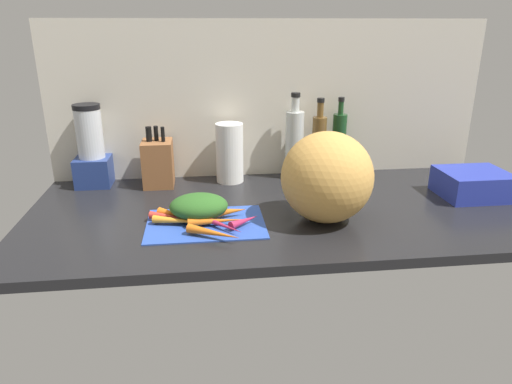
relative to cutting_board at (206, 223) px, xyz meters
The scene contains 21 objects.
ground_plane 29.21cm from the cutting_board, 22.51° to the left, with size 170.00×80.00×3.00cm, color black.
wall_back 63.78cm from the cutting_board, 61.53° to the left, with size 170.00×3.00×60.00cm, color beige.
cutting_board is the anchor object (origin of this frame).
carrot_0 10.66cm from the cutting_board, 158.75° to the left, with size 2.87×2.87×10.75cm, color orange.
carrot_1 7.03cm from the cutting_board, 48.60° to the right, with size 2.13×2.13×16.63cm, color #B2264C.
carrot_2 11.69cm from the cutting_board, 79.61° to the right, with size 2.75×2.75×16.64cm, color orange.
carrot_3 12.31cm from the cutting_board, 16.81° to the right, with size 2.56×2.56×10.91cm, color #B2264C.
carrot_4 4.44cm from the cutting_board, 39.14° to the right, with size 2.49×2.49×17.16cm, color orange.
carrot_5 8.55cm from the cutting_board, 25.37° to the left, with size 3.32×3.32×11.27cm, color orange.
carrot_6 12.22cm from the cutting_board, 166.62° to the left, with size 2.51×2.51×11.18cm, color red.
carrot_7 8.24cm from the cutting_board, behind, with size 2.49×2.49×16.34cm, color orange.
carrot_8 10.33cm from the cutting_board, 116.50° to the left, with size 2.71×2.71×14.08cm, color red.
carrot_greens_pile 5.88cm from the cutting_board, 118.69° to the left, with size 18.17×13.98×7.69cm, color #2D6023.
winter_squash 39.69cm from the cutting_board, ahead, with size 28.18×27.94×28.09cm, color gold.
knife_block 43.63cm from the cutting_board, 113.22° to the left, with size 11.10×12.88×22.65cm.
blender_appliance 60.61cm from the cutting_board, 134.17° to the left, with size 12.80×12.80×30.76cm.
paper_towel_roll 43.36cm from the cutting_board, 75.80° to the left, with size 10.45×10.45×22.81cm, color white.
bottle_0 57.15cm from the cutting_board, 49.77° to the left, with size 7.06×7.06×33.61cm.
bottle_1 63.92cm from the cutting_board, 43.05° to the left, with size 5.59×5.59×31.36cm.
bottle_2 70.35cm from the cutting_board, 38.66° to the left, with size 5.51×5.51×31.48cm.
dish_rack 95.99cm from the cutting_board, ahead, with size 22.92×19.82×9.19cm, color #2838AD.
Camera 1 is at (-27.20, -142.25, 57.99)cm, focal length 32.43 mm.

